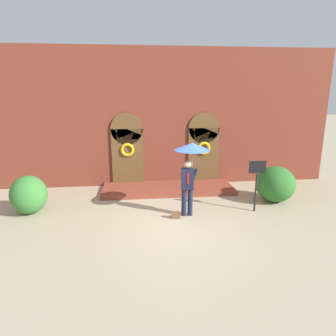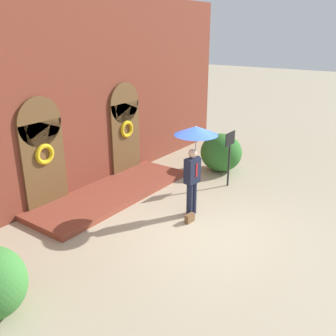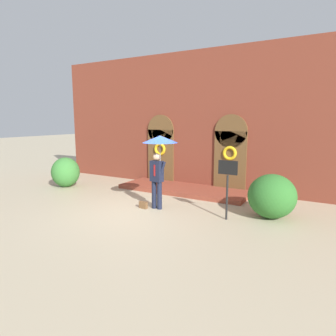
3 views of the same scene
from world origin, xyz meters
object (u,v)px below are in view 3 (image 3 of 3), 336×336
at_px(shrub_left, 66,172).
at_px(sign_post, 227,180).
at_px(shrub_right, 272,196).
at_px(handbag, 143,205).
at_px(person_with_umbrella, 159,150).

bearing_deg(shrub_left, sign_post, -4.85).
height_order(shrub_left, shrub_right, shrub_right).
xyz_separation_m(shrub_left, shrub_right, (8.46, 0.21, 0.02)).
height_order(handbag, sign_post, sign_post).
distance_m(person_with_umbrella, sign_post, 2.33).
bearing_deg(sign_post, shrub_right, 37.77).
distance_m(handbag, sign_post, 2.91).
bearing_deg(shrub_right, handbag, -163.12).
bearing_deg(shrub_right, person_with_umbrella, -163.93).
bearing_deg(shrub_left, handbag, -11.33).
distance_m(handbag, shrub_left, 4.81).
bearing_deg(person_with_umbrella, shrub_right, 16.07).
relative_size(shrub_left, shrub_right, 0.89).
height_order(person_with_umbrella, handbag, person_with_umbrella).
bearing_deg(shrub_left, shrub_right, 1.39).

